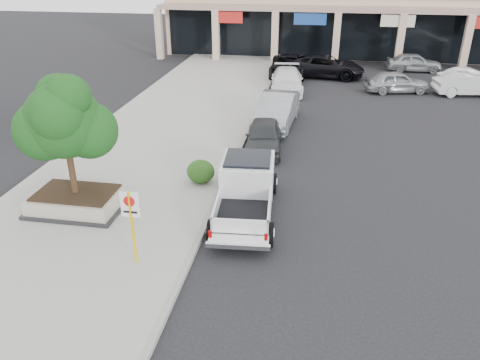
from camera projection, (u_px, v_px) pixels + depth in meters
name	position (u px, v px, depth m)	size (l,w,h in m)	color
ground	(249.00, 236.00, 15.30)	(120.00, 120.00, 0.00)	black
sidewalk	(151.00, 153.00, 21.42)	(8.00, 52.00, 0.15)	gray
curb	(235.00, 159.00, 20.82)	(0.20, 52.00, 0.15)	gray
planter	(77.00, 201.00, 16.47)	(3.20, 2.20, 0.68)	black
planter_tree	(69.00, 120.00, 15.30)	(2.90, 2.55, 4.00)	black
no_parking_sign	(131.00, 218.00, 13.12)	(0.55, 0.09, 2.30)	#ECB50C
hedge	(201.00, 172.00, 18.33)	(1.10, 0.99, 0.94)	#134514
pickup_truck	(246.00, 192.00, 16.16)	(2.08, 5.61, 1.77)	white
curb_car_a	(264.00, 136.00, 21.73)	(1.64, 4.07, 1.39)	#292C2E
curb_car_b	(277.00, 110.00, 24.82)	(1.78, 5.09, 1.68)	gray
curb_car_c	(287.00, 81.00, 31.01)	(2.06, 5.06, 1.47)	white
curb_car_d	(288.00, 66.00, 34.94)	(2.53, 5.49, 1.53)	black
lot_car_a	(397.00, 82.00, 30.84)	(1.67, 4.15, 1.42)	#94979B
lot_car_b	(470.00, 79.00, 31.63)	(1.46, 4.18, 1.38)	white
lot_car_d	(324.00, 66.00, 34.68)	(2.70, 5.85, 1.63)	black
lot_car_e	(414.00, 62.00, 36.41)	(1.66, 4.14, 1.41)	#929499
lot_car_f	(468.00, 84.00, 30.24)	(1.50, 4.30, 1.42)	silver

